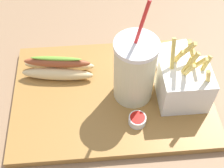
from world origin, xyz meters
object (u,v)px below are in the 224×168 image
hot_dog_1 (58,68)px  napkin_stack (175,60)px  ketchup_cup_1 (137,120)px  soda_cup (134,70)px  fries_basket (184,86)px

hot_dog_1 → napkin_stack: (0.30, 0.02, -0.02)m
napkin_stack → ketchup_cup_1: bearing=-125.3°
soda_cup → ketchup_cup_1: soda_cup is taller
hot_dog_1 → ketchup_cup_1: hot_dog_1 is taller
ketchup_cup_1 → napkin_stack: 0.21m
ketchup_cup_1 → napkin_stack: ketchup_cup_1 is taller
fries_basket → ketchup_cup_1: size_ratio=4.52×
napkin_stack → hot_dog_1: bearing=-176.8°
fries_basket → napkin_stack: (0.01, 0.12, -0.04)m
hot_dog_1 → soda_cup: bearing=-23.0°
hot_dog_1 → fries_basket: bearing=-19.3°
hot_dog_1 → napkin_stack: 0.30m
ketchup_cup_1 → fries_basket: bearing=27.1°
soda_cup → ketchup_cup_1: (-0.00, -0.08, -0.07)m
fries_basket → ketchup_cup_1: fries_basket is taller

